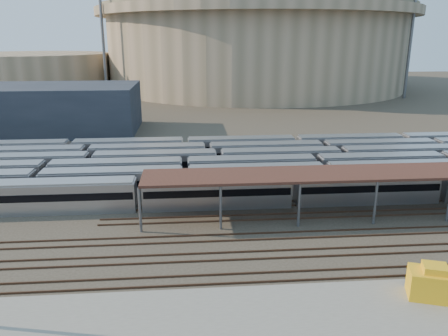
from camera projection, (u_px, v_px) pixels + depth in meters
name	position (u px, v px, depth m)	size (l,w,h in m)	color
ground	(216.00, 234.00, 46.24)	(420.00, 420.00, 0.00)	#383026
apron	(161.00, 326.00, 31.51)	(50.00, 9.00, 0.20)	gray
subway_trains	(189.00, 168.00, 63.14)	(122.49, 23.90, 3.60)	#A4A4A8
inspection_shed	(404.00, 173.00, 50.34)	(60.30, 6.00, 5.30)	#5A5B5F
empty_tracks	(220.00, 256.00, 41.45)	(170.00, 9.62, 0.18)	#4C3323
stadium	(255.00, 45.00, 176.93)	(124.00, 124.00, 32.50)	#9B8469
secondary_arena	(34.00, 72.00, 163.44)	(56.00, 56.00, 14.00)	#9B8469
service_building	(38.00, 109.00, 94.47)	(42.00, 20.00, 10.00)	#1E232D
floodlight_0	(103.00, 34.00, 142.77)	(4.00, 1.00, 38.40)	#5A5B5F
floodlight_2	(411.00, 34.00, 141.13)	(4.00, 1.00, 38.40)	#5A5B5F
floodlight_3	(170.00, 35.00, 192.03)	(4.00, 1.00, 38.40)	#5A5B5F
yellow_equipment	(433.00, 284.00, 34.48)	(3.63, 2.27, 2.27)	gold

